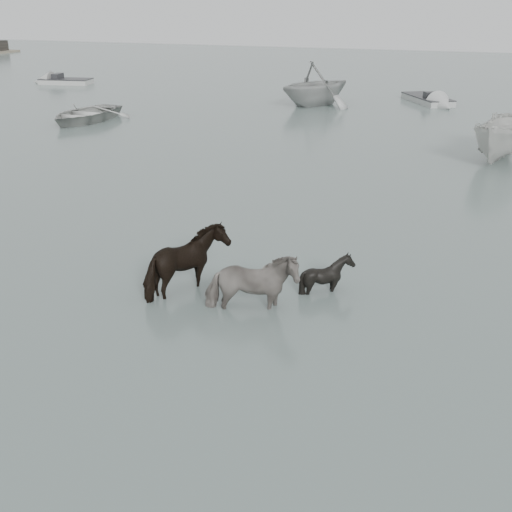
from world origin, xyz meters
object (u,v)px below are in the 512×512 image
at_px(pony_pinto, 251,274).
at_px(rowboat_lead, 84,112).
at_px(pony_dark, 188,258).
at_px(pony_black, 327,267).

distance_m(pony_pinto, rowboat_lead, 23.60).
relative_size(pony_dark, pony_black, 1.48).
xyz_separation_m(pony_pinto, rowboat_lead, (-15.66, 17.65, -0.33)).
relative_size(pony_pinto, rowboat_lead, 0.41).
bearing_deg(rowboat_lead, pony_black, -39.61).
bearing_deg(rowboat_lead, pony_pinto, -44.37).
bearing_deg(rowboat_lead, pony_dark, -46.86).
distance_m(pony_pinto, pony_black, 1.98).
bearing_deg(pony_pinto, pony_dark, 56.50).
relative_size(pony_pinto, pony_dark, 1.15).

